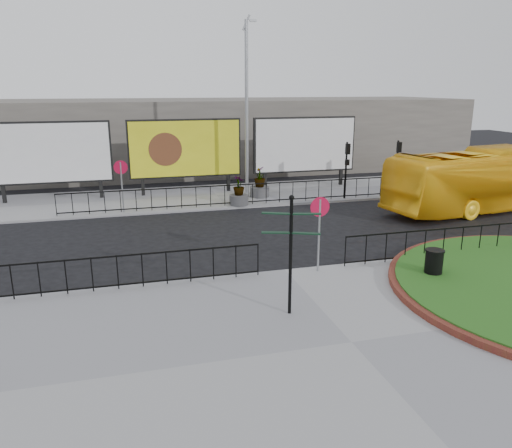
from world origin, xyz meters
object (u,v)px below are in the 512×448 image
object	(u,v)px
fingerpost_sign	(291,244)
planter_b	(239,194)
planter_c	(260,186)
litter_bin	(434,264)
billboard_mid	(185,149)
bus	(486,180)
lamp_post	(247,108)

from	to	relation	value
fingerpost_sign	planter_b	xyz separation A→B (m)	(1.58, 12.53, -1.39)
planter_c	litter_bin	bearing A→B (deg)	-81.29
billboard_mid	bus	xyz separation A→B (m)	(13.73, -7.33, -1.07)
planter_b	billboard_mid	bearing A→B (deg)	121.25
planter_c	planter_b	bearing A→B (deg)	-134.27
billboard_mid	litter_bin	bearing A→B (deg)	-69.21
billboard_mid	fingerpost_sign	size ratio (longest dim) A/B	1.93
billboard_mid	fingerpost_sign	xyz separation A→B (m)	(0.59, -16.10, -0.54)
planter_b	lamp_post	bearing A→B (deg)	62.31
fingerpost_sign	planter_b	world-z (taller)	fingerpost_sign
billboard_mid	lamp_post	world-z (taller)	lamp_post
billboard_mid	planter_b	distance (m)	4.60
lamp_post	bus	world-z (taller)	lamp_post
planter_b	fingerpost_sign	bearing A→B (deg)	-97.17
lamp_post	billboard_mid	bearing A→B (deg)	146.75
bus	fingerpost_sign	bearing A→B (deg)	114.31
bus	planter_b	world-z (taller)	bus
planter_b	planter_c	size ratio (longest dim) A/B	0.91
billboard_mid	fingerpost_sign	bearing A→B (deg)	-87.90
bus	planter_c	world-z (taller)	bus
lamp_post	planter_c	distance (m)	4.15
lamp_post	planter_b	size ratio (longest dim) A/B	6.17
bus	planter_b	distance (m)	12.18
planter_c	lamp_post	bearing A→B (deg)	177.66
litter_bin	bus	size ratio (longest dim) A/B	0.09
bus	billboard_mid	bearing A→B (deg)	52.48
planter_c	fingerpost_sign	bearing A→B (deg)	-102.43
litter_bin	planter_b	size ratio (longest dim) A/B	0.65
lamp_post	planter_c	world-z (taller)	lamp_post
billboard_mid	litter_bin	size ratio (longest dim) A/B	6.40
lamp_post	bus	bearing A→B (deg)	-26.55
fingerpost_sign	planter_c	size ratio (longest dim) A/B	1.96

